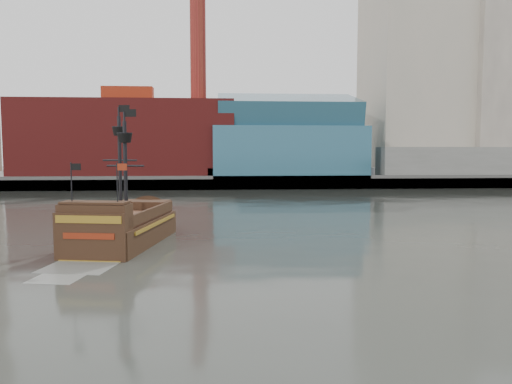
{
  "coord_description": "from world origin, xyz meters",
  "views": [
    {
      "loc": [
        -4.09,
        -30.76,
        7.58
      ],
      "look_at": [
        -0.92,
        10.7,
        4.0
      ],
      "focal_mm": 35.0,
      "sensor_mm": 36.0,
      "label": 1
    }
  ],
  "objects": [
    {
      "name": "ground",
      "position": [
        0.0,
        0.0,
        0.0
      ],
      "size": [
        400.0,
        400.0,
        0.0
      ],
      "primitive_type": "plane",
      "color": "#242621",
      "rests_on": "ground"
    },
    {
      "name": "pirate_ship",
      "position": [
        -11.67,
        9.18,
        1.09
      ],
      "size": [
        7.57,
        16.62,
        11.99
      ],
      "rotation": [
        0.0,
        0.0,
        -0.18
      ],
      "color": "black",
      "rests_on": "ground"
    },
    {
      "name": "promenade_far",
      "position": [
        0.0,
        92.0,
        1.0
      ],
      "size": [
        220.0,
        60.0,
        2.0
      ],
      "primitive_type": "cube",
      "color": "slate",
      "rests_on": "ground"
    },
    {
      "name": "seawall",
      "position": [
        0.0,
        62.5,
        1.3
      ],
      "size": [
        220.0,
        1.0,
        2.6
      ],
      "primitive_type": "cube",
      "color": "#4C4C49",
      "rests_on": "ground"
    },
    {
      "name": "skyline",
      "position": [
        5.21,
        84.56,
        24.55
      ],
      "size": [
        149.0,
        45.0,
        62.0
      ],
      "color": "#7D634B",
      "rests_on": "promenade_far"
    }
  ]
}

